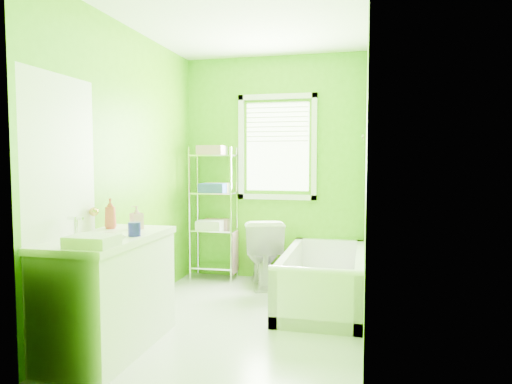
% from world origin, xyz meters
% --- Properties ---
extents(ground, '(2.90, 2.90, 0.00)m').
position_xyz_m(ground, '(0.00, 0.00, 0.00)').
color(ground, silver).
rests_on(ground, ground).
extents(room_envelope, '(2.14, 2.94, 2.62)m').
position_xyz_m(room_envelope, '(0.00, 0.00, 1.55)').
color(room_envelope, '#4EA608').
rests_on(room_envelope, ground).
extents(window, '(0.92, 0.05, 1.22)m').
position_xyz_m(window, '(0.05, 1.42, 1.61)').
color(window, white).
rests_on(window, ground).
extents(door, '(0.09, 0.80, 2.00)m').
position_xyz_m(door, '(-1.04, -1.00, 1.00)').
color(door, white).
rests_on(door, ground).
extents(right_wall_decor, '(0.04, 1.48, 1.17)m').
position_xyz_m(right_wall_decor, '(1.04, -0.02, 1.32)').
color(right_wall_decor, '#410711').
rests_on(right_wall_decor, ground).
extents(bathtub, '(0.77, 1.64, 0.53)m').
position_xyz_m(bathtub, '(0.67, 0.60, 0.17)').
color(bathtub, white).
rests_on(bathtub, ground).
extents(toilet, '(0.63, 0.83, 0.76)m').
position_xyz_m(toilet, '(-0.05, 1.11, 0.38)').
color(toilet, white).
rests_on(toilet, ground).
extents(vanity, '(0.58, 1.13, 1.09)m').
position_xyz_m(vanity, '(-0.77, -0.85, 0.45)').
color(vanity, white).
rests_on(vanity, ground).
extents(wire_shelf_unit, '(0.54, 0.43, 1.57)m').
position_xyz_m(wire_shelf_unit, '(-0.66, 1.28, 0.95)').
color(wire_shelf_unit, silver).
rests_on(wire_shelf_unit, ground).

